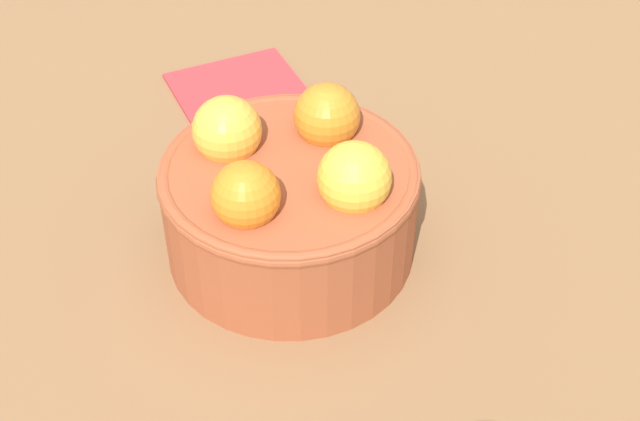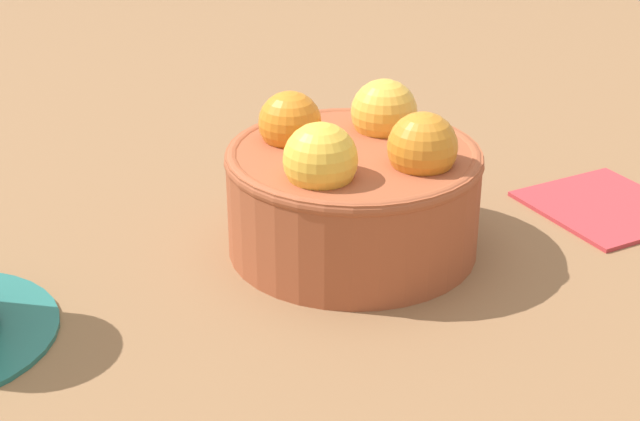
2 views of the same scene
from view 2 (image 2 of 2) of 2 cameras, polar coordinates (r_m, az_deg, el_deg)
ground_plane at (r=63.52cm, az=1.87°, el=-3.38°), size 157.05×95.71×3.02cm
terracotta_bowl at (r=60.91cm, az=1.97°, el=1.38°), size 15.96×15.96×9.94cm
folded_napkin at (r=70.62cm, az=16.34°, el=0.31°), size 12.46×12.00×0.60cm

